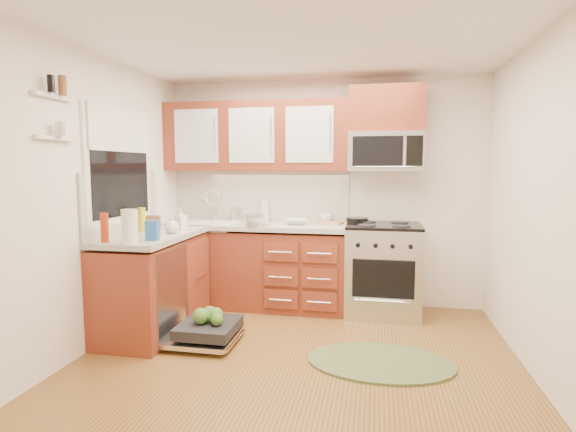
% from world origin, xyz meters
% --- Properties ---
extents(floor, '(3.50, 3.50, 0.00)m').
position_xyz_m(floor, '(0.00, 0.00, 0.00)').
color(floor, brown).
rests_on(floor, ground).
extents(ceiling, '(3.50, 3.50, 0.00)m').
position_xyz_m(ceiling, '(0.00, 0.00, 2.50)').
color(ceiling, white).
rests_on(ceiling, ground).
extents(wall_back, '(3.50, 0.04, 2.50)m').
position_xyz_m(wall_back, '(0.00, 1.75, 1.25)').
color(wall_back, white).
rests_on(wall_back, ground).
extents(wall_front, '(3.50, 0.04, 2.50)m').
position_xyz_m(wall_front, '(0.00, -1.75, 1.25)').
color(wall_front, white).
rests_on(wall_front, ground).
extents(wall_left, '(0.04, 3.50, 2.50)m').
position_xyz_m(wall_left, '(-1.75, 0.00, 1.25)').
color(wall_left, white).
rests_on(wall_left, ground).
extents(wall_right, '(0.04, 3.50, 2.50)m').
position_xyz_m(wall_right, '(1.75, 0.00, 1.25)').
color(wall_right, white).
rests_on(wall_right, ground).
extents(base_cabinet_back, '(2.05, 0.60, 0.85)m').
position_xyz_m(base_cabinet_back, '(-0.73, 1.45, 0.42)').
color(base_cabinet_back, maroon).
rests_on(base_cabinet_back, ground).
extents(base_cabinet_left, '(0.60, 1.25, 0.85)m').
position_xyz_m(base_cabinet_left, '(-1.45, 0.52, 0.42)').
color(base_cabinet_left, maroon).
rests_on(base_cabinet_left, ground).
extents(countertop_back, '(2.07, 0.64, 0.05)m').
position_xyz_m(countertop_back, '(-0.72, 1.44, 0.90)').
color(countertop_back, '#AEA89F').
rests_on(countertop_back, base_cabinet_back).
extents(countertop_left, '(0.64, 1.27, 0.05)m').
position_xyz_m(countertop_left, '(-1.44, 0.53, 0.90)').
color(countertop_left, '#AEA89F').
rests_on(countertop_left, base_cabinet_left).
extents(backsplash_back, '(2.05, 0.02, 0.57)m').
position_xyz_m(backsplash_back, '(-0.73, 1.74, 1.21)').
color(backsplash_back, beige).
rests_on(backsplash_back, ground).
extents(backsplash_left, '(0.02, 1.25, 0.57)m').
position_xyz_m(backsplash_left, '(-1.74, 0.52, 1.21)').
color(backsplash_left, beige).
rests_on(backsplash_left, ground).
extents(upper_cabinets, '(2.05, 0.35, 0.75)m').
position_xyz_m(upper_cabinets, '(-0.73, 1.57, 1.88)').
color(upper_cabinets, maroon).
rests_on(upper_cabinets, ground).
extents(cabinet_over_mw, '(0.76, 0.35, 0.47)m').
position_xyz_m(cabinet_over_mw, '(0.68, 1.57, 2.13)').
color(cabinet_over_mw, maroon).
rests_on(cabinet_over_mw, ground).
extents(range, '(0.76, 0.64, 0.95)m').
position_xyz_m(range, '(0.68, 1.43, 0.47)').
color(range, silver).
rests_on(range, ground).
extents(microwave, '(0.76, 0.38, 0.40)m').
position_xyz_m(microwave, '(0.68, 1.55, 1.70)').
color(microwave, silver).
rests_on(microwave, ground).
extents(sink, '(0.62, 0.50, 0.26)m').
position_xyz_m(sink, '(-1.25, 1.42, 0.80)').
color(sink, white).
rests_on(sink, ground).
extents(dishwasher, '(0.70, 0.60, 0.20)m').
position_xyz_m(dishwasher, '(-0.86, 0.30, 0.10)').
color(dishwasher, silver).
rests_on(dishwasher, ground).
extents(window, '(0.03, 1.05, 1.05)m').
position_xyz_m(window, '(-1.74, 0.50, 1.55)').
color(window, white).
rests_on(window, ground).
extents(window_blind, '(0.02, 0.96, 0.40)m').
position_xyz_m(window_blind, '(-1.71, 0.50, 1.88)').
color(window_blind, white).
rests_on(window_blind, ground).
extents(shelf_upper, '(0.04, 0.40, 0.03)m').
position_xyz_m(shelf_upper, '(-1.72, -0.35, 2.05)').
color(shelf_upper, white).
rests_on(shelf_upper, ground).
extents(shelf_lower, '(0.04, 0.40, 0.03)m').
position_xyz_m(shelf_lower, '(-1.72, -0.35, 1.75)').
color(shelf_lower, white).
rests_on(shelf_lower, ground).
extents(rug, '(1.16, 0.76, 0.02)m').
position_xyz_m(rug, '(0.65, 0.17, 0.01)').
color(rug, '#627140').
rests_on(rug, ground).
extents(skillet, '(0.27, 0.27, 0.04)m').
position_xyz_m(skillet, '(0.40, 1.59, 0.97)').
color(skillet, black).
rests_on(skillet, range).
extents(stock_pot, '(0.28, 0.28, 0.13)m').
position_xyz_m(stock_pot, '(-0.65, 1.22, 0.99)').
color(stock_pot, silver).
rests_on(stock_pot, countertop_back).
extents(cutting_board, '(0.31, 0.24, 0.02)m').
position_xyz_m(cutting_board, '(0.10, 1.55, 0.93)').
color(cutting_board, tan).
rests_on(cutting_board, countertop_back).
extents(canister, '(0.13, 0.13, 0.16)m').
position_xyz_m(canister, '(-0.99, 1.65, 1.01)').
color(canister, silver).
rests_on(canister, countertop_back).
extents(paper_towel_roll, '(0.15, 0.15, 0.28)m').
position_xyz_m(paper_towel_roll, '(-1.35, -0.02, 1.06)').
color(paper_towel_roll, white).
rests_on(paper_towel_roll, countertop_left).
extents(mustard_bottle, '(0.08, 0.08, 0.23)m').
position_xyz_m(mustard_bottle, '(-1.61, 0.65, 1.04)').
color(mustard_bottle, gold).
rests_on(mustard_bottle, countertop_left).
extents(red_bottle, '(0.07, 0.07, 0.24)m').
position_xyz_m(red_bottle, '(-1.59, 0.00, 1.05)').
color(red_bottle, '#A92C0E').
rests_on(red_bottle, countertop_left).
extents(wooden_box, '(0.16, 0.13, 0.13)m').
position_xyz_m(wooden_box, '(-1.58, 0.80, 0.99)').
color(wooden_box, brown).
rests_on(wooden_box, countertop_left).
extents(blue_carton, '(0.11, 0.07, 0.17)m').
position_xyz_m(blue_carton, '(-1.25, 0.16, 1.01)').
color(blue_carton, '#255CAC').
rests_on(blue_carton, countertop_left).
extents(bowl_a, '(0.27, 0.27, 0.06)m').
position_xyz_m(bowl_a, '(-0.25, 1.44, 0.95)').
color(bowl_a, '#999999').
rests_on(bowl_a, countertop_back).
extents(bowl_b, '(0.33, 0.33, 0.09)m').
position_xyz_m(bowl_b, '(-0.64, 1.25, 0.97)').
color(bowl_b, '#999999').
rests_on(bowl_b, countertop_back).
extents(cup, '(0.15, 0.15, 0.11)m').
position_xyz_m(cup, '(0.06, 1.65, 0.98)').
color(cup, '#999999').
rests_on(cup, countertop_back).
extents(soap_bottle_a, '(0.15, 0.15, 0.30)m').
position_xyz_m(soap_bottle_a, '(-0.65, 1.68, 1.08)').
color(soap_bottle_a, '#999999').
rests_on(soap_bottle_a, countertop_back).
extents(soap_bottle_b, '(0.12, 0.12, 0.21)m').
position_xyz_m(soap_bottle_b, '(-1.31, 0.84, 1.03)').
color(soap_bottle_b, '#999999').
rests_on(soap_bottle_b, countertop_left).
extents(soap_bottle_c, '(0.13, 0.13, 0.17)m').
position_xyz_m(soap_bottle_c, '(-1.27, 0.56, 1.01)').
color(soap_bottle_c, '#999999').
rests_on(soap_bottle_c, countertop_left).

